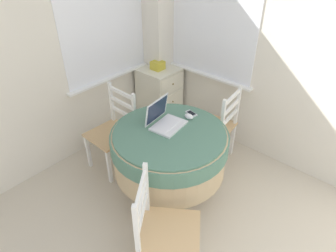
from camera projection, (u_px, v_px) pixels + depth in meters
The scene contains 10 objects.
corner_room_shell at pixel (196, 60), 2.60m from camera, with size 4.14×5.12×2.55m.
round_dining_table at pixel (169, 148), 2.69m from camera, with size 1.04×1.04×0.77m.
laptop at pixel (164, 120), 2.65m from camera, with size 0.34×0.30×0.24m.
computer_mouse at pixel (189, 116), 2.76m from camera, with size 0.06×0.09×0.05m.
cell_phone at pixel (191, 113), 2.83m from camera, with size 0.08×0.13×0.01m.
dining_chair_near_back_window at pixel (114, 132), 3.18m from camera, with size 0.44×0.43×0.90m.
dining_chair_near_right_window at pixel (216, 126), 3.25m from camera, with size 0.47×0.48×0.90m.
dining_chair_camera_near at pixel (163, 231), 2.15m from camera, with size 0.60×0.60×0.90m.
corner_cabinet at pixel (160, 95), 3.95m from camera, with size 0.47×0.48×0.76m.
storage_box at pixel (158, 65), 3.69m from camera, with size 0.14×0.14×0.10m.
Camera 1 is at (-0.93, 0.59, 2.27)m, focal length 32.00 mm.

